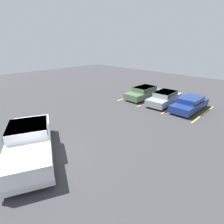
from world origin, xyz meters
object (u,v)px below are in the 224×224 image
parked_sedan_a (144,92)px  traffic_cone (24,123)px  parked_sedan_b (165,97)px  pickup_truck (30,142)px  parked_sedan_c (190,103)px

parked_sedan_a → traffic_cone: parked_sedan_a is taller
parked_sedan_b → pickup_truck: bearing=-6.4°
parked_sedan_b → parked_sedan_c: 2.52m
parked_sedan_c → pickup_truck: bearing=-13.0°
parked_sedan_a → traffic_cone: size_ratio=9.07×
parked_sedan_b → parked_sedan_c: bearing=86.0°
parked_sedan_b → parked_sedan_c: parked_sedan_b is taller
pickup_truck → traffic_cone: pickup_truck is taller
pickup_truck → traffic_cone: (-4.20, 1.16, -0.69)m
parked_sedan_b → traffic_cone: size_ratio=9.17×
pickup_truck → parked_sedan_c: 13.34m
parked_sedan_a → traffic_cone: 12.18m
pickup_truck → parked_sedan_c: bearing=101.3°
parked_sedan_c → traffic_cone: bearing=-31.3°
pickup_truck → parked_sedan_a: (-1.96, 13.12, -0.23)m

